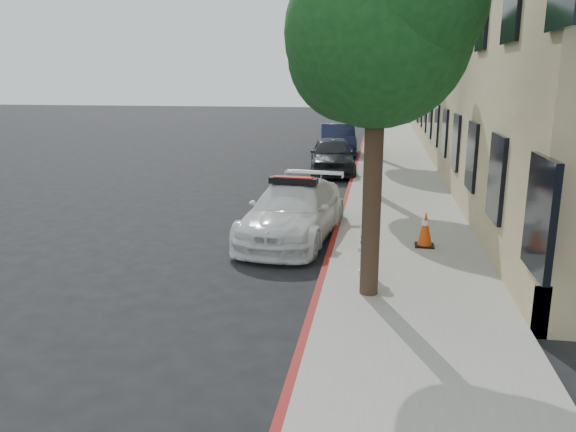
# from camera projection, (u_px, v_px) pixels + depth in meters

# --- Properties ---
(ground) EXTENTS (120.00, 120.00, 0.00)m
(ground) POSITION_uv_depth(u_px,v_px,m) (230.00, 256.00, 11.69)
(ground) COLOR black
(ground) RESTS_ON ground
(sidewalk) EXTENTS (3.20, 50.00, 0.15)m
(sidewalk) POSITION_uv_depth(u_px,v_px,m) (395.00, 176.00, 20.69)
(sidewalk) COLOR gray
(sidewalk) RESTS_ON ground
(curb_strip) EXTENTS (0.12, 50.00, 0.15)m
(curb_strip) POSITION_uv_depth(u_px,v_px,m) (353.00, 175.00, 20.93)
(curb_strip) COLOR maroon
(curb_strip) RESTS_ON ground
(building) EXTENTS (8.00, 36.00, 10.00)m
(building) POSITION_uv_depth(u_px,v_px,m) (534.00, 43.00, 23.41)
(building) COLOR tan
(building) RESTS_ON ground
(tree_near) EXTENTS (2.92, 2.82, 5.62)m
(tree_near) POSITION_uv_depth(u_px,v_px,m) (380.00, 32.00, 8.27)
(tree_near) COLOR black
(tree_near) RESTS_ON sidewalk
(tree_mid) EXTENTS (2.77, 2.64, 5.43)m
(tree_mid) POSITION_uv_depth(u_px,v_px,m) (381.00, 58.00, 15.96)
(tree_mid) COLOR black
(tree_mid) RESTS_ON sidewalk
(tree_far) EXTENTS (3.10, 3.00, 5.81)m
(tree_far) POSITION_uv_depth(u_px,v_px,m) (382.00, 59.00, 23.57)
(tree_far) COLOR black
(tree_far) RESTS_ON sidewalk
(police_car) EXTENTS (2.28, 4.63, 1.44)m
(police_car) POSITION_uv_depth(u_px,v_px,m) (293.00, 211.00, 12.81)
(police_car) COLOR white
(police_car) RESTS_ON ground
(parked_car_mid) EXTENTS (2.13, 4.30, 1.41)m
(parked_car_mid) POSITION_uv_depth(u_px,v_px,m) (332.00, 155.00, 21.56)
(parked_car_mid) COLOR black
(parked_car_mid) RESTS_ON ground
(parked_car_far) EXTENTS (2.06, 4.61, 1.47)m
(parked_car_far) POSITION_uv_depth(u_px,v_px,m) (338.00, 140.00, 26.56)
(parked_car_far) COLOR #151936
(parked_car_far) RESTS_ON ground
(fire_hydrant) EXTENTS (0.33, 0.30, 0.79)m
(fire_hydrant) POSITION_uv_depth(u_px,v_px,m) (367.00, 255.00, 10.03)
(fire_hydrant) COLOR silver
(fire_hydrant) RESTS_ON sidewalk
(traffic_cone) EXTENTS (0.40, 0.40, 0.76)m
(traffic_cone) POSITION_uv_depth(u_px,v_px,m) (425.00, 229.00, 11.77)
(traffic_cone) COLOR black
(traffic_cone) RESTS_ON sidewalk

